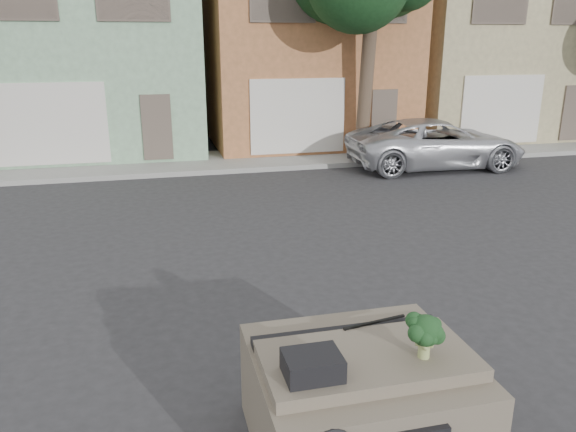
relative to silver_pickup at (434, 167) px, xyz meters
name	(u,v)px	position (x,y,z in m)	size (l,w,h in m)	color
ground_plane	(286,310)	(-6.82, -8.36, 0.00)	(120.00, 120.00, 0.00)	#303033
sidewalk	(209,162)	(-6.82, 2.14, 0.07)	(40.00, 3.00, 0.15)	gray
townhouse_mint	(93,41)	(-10.32, 6.14, 3.77)	(7.20, 8.20, 7.55)	#85AD89
townhouse_tan	(298,41)	(-2.82, 6.14, 3.77)	(7.20, 8.20, 7.55)	#AB6A3F
townhouse_beige	(473,41)	(4.68, 6.14, 3.77)	(7.20, 8.20, 7.55)	tan
silver_pickup	(434,167)	(0.00, 0.00, 0.00)	(2.51, 5.45, 1.51)	silver
tree_near	(368,25)	(-1.82, 1.44, 4.25)	(4.40, 4.00, 8.50)	#143517
car_dashboard	(360,398)	(-6.82, -11.36, 0.56)	(2.00, 1.80, 1.12)	#695F4F
instrument_hump	(312,365)	(-7.40, -11.71, 1.22)	(0.48, 0.38, 0.20)	black
wiper_arm	(375,322)	(-6.54, -10.98, 1.13)	(0.70, 0.03, 0.02)	black
broccoli	(425,336)	(-6.36, -11.67, 1.33)	(0.34, 0.34, 0.42)	#143216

